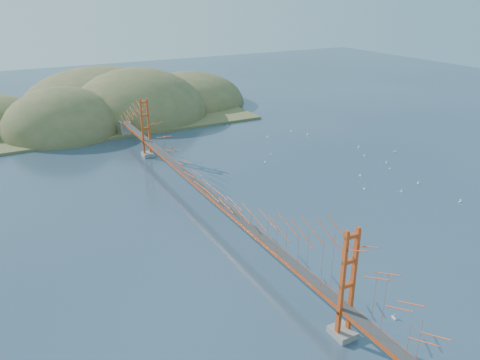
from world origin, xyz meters
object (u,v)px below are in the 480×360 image
bridge (209,170)px  sailboat_1 (402,191)px  sailboat_0 (364,188)px  sailboat_2 (460,201)px

bridge → sailboat_1: size_ratio=164.02×
sailboat_1 → sailboat_0: (-4.69, 3.78, -0.00)m
sailboat_1 → bridge: bearing=166.3°
bridge → sailboat_2: 40.09m
bridge → sailboat_2: size_ratio=147.67×
sailboat_2 → sailboat_1: bearing=124.5°
sailboat_1 → sailboat_0: sailboat_1 is taller
bridge → sailboat_0: (26.76, -3.89, -6.87)m
sailboat_1 → sailboat_2: sailboat_2 is taller
bridge → sailboat_1: (31.45, -7.68, -6.87)m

